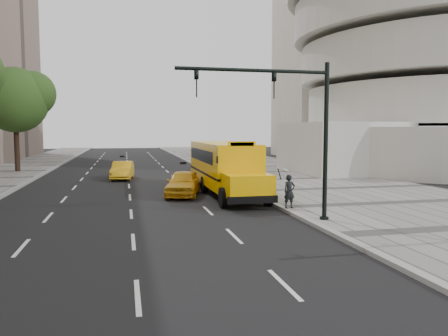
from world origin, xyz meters
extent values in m
plane|color=black|center=(0.00, 0.00, 0.00)|extent=(140.00, 140.00, 0.00)
cube|color=gray|center=(12.00, 0.00, 0.07)|extent=(12.00, 140.00, 0.15)
cube|color=gray|center=(6.00, 0.00, 0.07)|extent=(0.30, 140.00, 0.15)
cylinder|color=silver|center=(30.00, 14.00, 2.00)|extent=(32.00, 32.00, 4.00)
cylinder|color=silver|center=(30.00, 14.00, 6.10)|extent=(26.00, 26.00, 3.60)
cylinder|color=silver|center=(30.00, 14.00, 10.30)|extent=(27.60, 27.60, 3.60)
cylinder|color=silver|center=(30.00, 14.00, 14.50)|extent=(29.20, 29.20, 3.60)
cube|color=beige|center=(28.00, 34.00, 17.50)|extent=(14.00, 12.00, 35.00)
cube|color=silver|center=(17.00, 10.00, 2.20)|extent=(8.00, 10.00, 4.40)
cylinder|color=black|center=(-10.50, 16.70, 2.84)|extent=(0.44, 0.44, 5.67)
sphere|color=#234015|center=(-10.50, 16.70, 6.38)|extent=(5.67, 5.67, 5.67)
sphere|color=#234015|center=(-9.08, 17.00, 6.98)|extent=(3.97, 3.97, 3.97)
sphere|color=#234015|center=(-11.63, 16.30, 5.98)|extent=(3.69, 3.69, 3.69)
cube|color=#F7B103|center=(4.50, 0.80, 1.77)|extent=(2.50, 9.00, 2.45)
cube|color=#F7B103|center=(4.50, -4.70, 1.10)|extent=(2.20, 2.00, 1.10)
cube|color=black|center=(4.50, -5.58, 0.55)|extent=(2.38, 0.25, 0.35)
cube|color=black|center=(4.50, 0.80, 1.25)|extent=(2.52, 9.00, 0.12)
cube|color=black|center=(4.50, -3.64, 2.25)|extent=(2.05, 0.10, 0.90)
cube|color=black|center=(4.50, 1.30, 2.25)|extent=(2.52, 7.50, 0.70)
cube|color=#F7B103|center=(4.50, -3.65, 3.05)|extent=(1.40, 0.12, 0.28)
ellipsoid|color=silver|center=(6.02, -6.10, 1.90)|extent=(0.32, 0.32, 0.14)
cylinder|color=black|center=(5.78, -5.88, 1.70)|extent=(0.36, 0.47, 0.58)
cylinder|color=black|center=(3.37, -4.40, 0.50)|extent=(0.30, 1.00, 1.00)
cylinder|color=black|center=(5.63, -4.40, 0.50)|extent=(0.30, 1.00, 1.00)
cylinder|color=black|center=(3.37, 0.80, 0.50)|extent=(0.30, 1.00, 1.00)
cylinder|color=black|center=(5.63, 0.80, 0.50)|extent=(0.30, 1.00, 1.00)
cylinder|color=black|center=(3.37, 3.30, 0.50)|extent=(0.30, 1.00, 1.00)
cylinder|color=black|center=(5.63, 3.30, 0.50)|extent=(0.30, 1.00, 1.00)
imported|color=#F0AF19|center=(2.00, -0.04, 0.73)|extent=(2.73, 4.57, 1.46)
imported|color=#F0AF19|center=(-1.44, 9.46, 0.68)|extent=(1.85, 4.24, 1.35)
imported|color=black|center=(6.15, -5.97, 0.93)|extent=(0.61, 0.44, 1.55)
cylinder|color=black|center=(6.60, -8.67, 3.20)|extent=(0.18, 0.18, 6.40)
cylinder|color=black|center=(6.60, -8.67, 0.12)|extent=(0.36, 0.36, 0.25)
cylinder|color=black|center=(3.60, -8.67, 6.00)|extent=(6.00, 0.14, 0.14)
imported|color=black|center=(4.40, -8.67, 5.45)|extent=(0.16, 0.20, 1.00)
imported|color=black|center=(1.40, -8.67, 5.45)|extent=(0.16, 0.20, 1.00)
camera|label=1|loc=(-1.21, -24.75, 3.74)|focal=35.00mm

